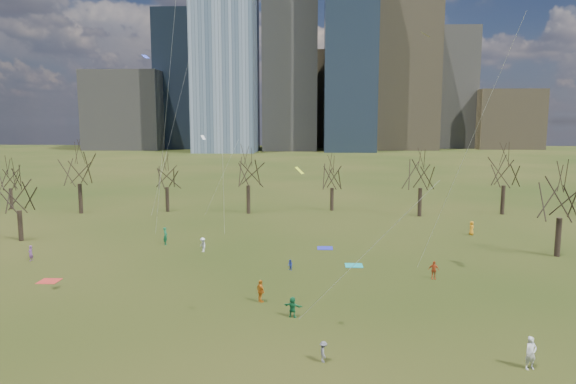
{
  "coord_description": "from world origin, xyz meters",
  "views": [
    {
      "loc": [
        2.1,
        -31.9,
        13.06
      ],
      "look_at": [
        0.0,
        12.0,
        7.0
      ],
      "focal_mm": 32.0,
      "sensor_mm": 36.0,
      "label": 1
    }
  ],
  "objects_px": {
    "blanket_teal": "(354,265)",
    "person_1": "(531,353)",
    "blanket_navy": "(325,248)",
    "person_4": "(261,291)",
    "blanket_crimson": "(49,281)"
  },
  "relations": [
    {
      "from": "blanket_navy",
      "to": "blanket_crimson",
      "type": "relative_size",
      "value": 1.0
    },
    {
      "from": "blanket_crimson",
      "to": "blanket_teal",
      "type": "bearing_deg",
      "value": 12.97
    },
    {
      "from": "blanket_teal",
      "to": "person_4",
      "type": "xyz_separation_m",
      "value": [
        -7.56,
        -9.93,
        0.81
      ]
    },
    {
      "from": "blanket_navy",
      "to": "blanket_crimson",
      "type": "bearing_deg",
      "value": -151.95
    },
    {
      "from": "blanket_teal",
      "to": "blanket_crimson",
      "type": "relative_size",
      "value": 1.0
    },
    {
      "from": "blanket_navy",
      "to": "person_4",
      "type": "distance_m",
      "value": 17.1
    },
    {
      "from": "blanket_teal",
      "to": "person_1",
      "type": "height_order",
      "value": "person_1"
    },
    {
      "from": "blanket_teal",
      "to": "blanket_navy",
      "type": "bearing_deg",
      "value": 111.27
    },
    {
      "from": "blanket_navy",
      "to": "person_1",
      "type": "distance_m",
      "value": 27.77
    },
    {
      "from": "blanket_navy",
      "to": "person_4",
      "type": "relative_size",
      "value": 0.96
    },
    {
      "from": "blanket_crimson",
      "to": "person_4",
      "type": "relative_size",
      "value": 0.96
    },
    {
      "from": "blanket_teal",
      "to": "person_4",
      "type": "relative_size",
      "value": 0.96
    },
    {
      "from": "blanket_teal",
      "to": "person_1",
      "type": "relative_size",
      "value": 0.89
    },
    {
      "from": "person_1",
      "to": "person_4",
      "type": "xyz_separation_m",
      "value": [
        -15.33,
        9.48,
        -0.07
      ]
    },
    {
      "from": "blanket_teal",
      "to": "person_1",
      "type": "bearing_deg",
      "value": -68.17
    }
  ]
}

